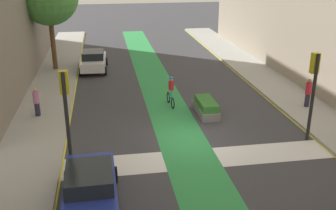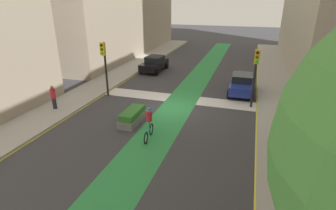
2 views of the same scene
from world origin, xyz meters
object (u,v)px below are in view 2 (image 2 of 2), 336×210
at_px(cyclist_in_lane, 149,123).
at_px(pedestrian_sidewalk_left_a, 295,138).
at_px(traffic_signal_near_right, 104,59).
at_px(car_blue_left_near, 242,84).
at_px(traffic_signal_near_left, 256,68).
at_px(pedestrian_sidewalk_right_a, 53,97).
at_px(car_black_right_near, 154,64).
at_px(median_planter, 132,117).

relative_size(cyclist_in_lane, pedestrian_sidewalk_left_a, 1.17).
bearing_deg(pedestrian_sidewalk_left_a, traffic_signal_near_right, -20.18).
height_order(car_blue_left_near, cyclist_in_lane, cyclist_in_lane).
relative_size(traffic_signal_near_right, traffic_signal_near_left, 1.02).
bearing_deg(pedestrian_sidewalk_right_a, traffic_signal_near_right, -117.99).
xyz_separation_m(car_black_right_near, cyclist_in_lane, (-4.82, 14.02, 0.17)).
relative_size(car_blue_left_near, pedestrian_sidewalk_right_a, 2.53).
xyz_separation_m(traffic_signal_near_right, cyclist_in_lane, (-5.75, 5.51, -2.02)).
height_order(pedestrian_sidewalk_right_a, median_planter, pedestrian_sidewalk_right_a).
bearing_deg(pedestrian_sidewalk_left_a, pedestrian_sidewalk_right_a, -4.20).
xyz_separation_m(traffic_signal_near_left, cyclist_in_lane, (5.39, 6.41, -1.97)).
distance_m(traffic_signal_near_right, pedestrian_sidewalk_right_a, 4.70).
bearing_deg(median_planter, cyclist_in_lane, 137.70).
bearing_deg(car_black_right_near, cyclist_in_lane, 108.97).
relative_size(traffic_signal_near_left, cyclist_in_lane, 2.26).
xyz_separation_m(car_blue_left_near, pedestrian_sidewalk_left_a, (-3.03, 8.83, 0.15)).
height_order(car_black_right_near, cyclist_in_lane, cyclist_in_lane).
bearing_deg(cyclist_in_lane, median_planter, -42.30).
height_order(car_black_right_near, car_blue_left_near, same).
xyz_separation_m(car_blue_left_near, cyclist_in_lane, (4.51, 9.45, 0.17)).
bearing_deg(cyclist_in_lane, traffic_signal_near_right, -43.75).
bearing_deg(cyclist_in_lane, car_blue_left_near, -115.52).
xyz_separation_m(pedestrian_sidewalk_right_a, pedestrian_sidewalk_left_a, (-15.29, 1.12, -0.05)).
relative_size(car_black_right_near, pedestrian_sidewalk_right_a, 2.55).
bearing_deg(car_black_right_near, traffic_signal_near_left, 143.27).
height_order(traffic_signal_near_right, cyclist_in_lane, traffic_signal_near_right).
bearing_deg(car_black_right_near, pedestrian_sidewalk_right_a, 76.58).
bearing_deg(pedestrian_sidewalk_left_a, car_blue_left_near, -71.06).
bearing_deg(car_black_right_near, car_blue_left_near, 153.90).
relative_size(pedestrian_sidewalk_left_a, median_planter, 0.65).
bearing_deg(median_planter, pedestrian_sidewalk_left_a, 174.02).
height_order(car_blue_left_near, pedestrian_sidewalk_right_a, pedestrian_sidewalk_right_a).
distance_m(car_black_right_near, pedestrian_sidewalk_right_a, 12.63).
distance_m(traffic_signal_near_left, cyclist_in_lane, 8.60).
xyz_separation_m(traffic_signal_near_right, traffic_signal_near_left, (-11.14, -0.90, -0.05)).
height_order(car_black_right_near, pedestrian_sidewalk_left_a, pedestrian_sidewalk_left_a).
distance_m(car_black_right_near, pedestrian_sidewalk_left_a, 18.24).
bearing_deg(pedestrian_sidewalk_left_a, median_planter, -5.98).
bearing_deg(traffic_signal_near_right, traffic_signal_near_left, -175.37).
distance_m(pedestrian_sidewalk_right_a, median_planter, 6.03).
bearing_deg(traffic_signal_near_right, cyclist_in_lane, 136.25).
height_order(traffic_signal_near_left, car_black_right_near, traffic_signal_near_left).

